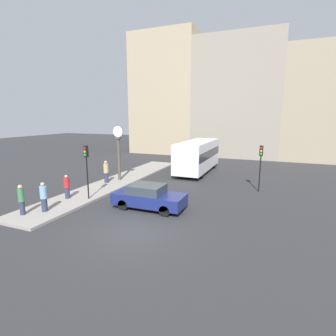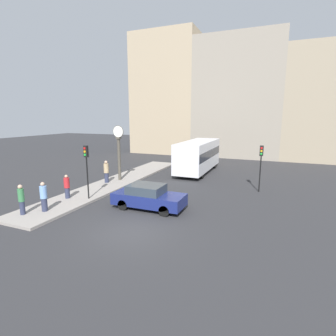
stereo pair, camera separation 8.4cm
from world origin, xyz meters
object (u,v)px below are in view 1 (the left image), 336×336
at_px(pedestrian_tan_coat, 106,172).
at_px(pedestrian_red_top, 67,187).
at_px(bus_distant, 198,155).
at_px(traffic_light_far, 261,159).
at_px(pedestrian_green_hoodie, 21,200).
at_px(pedestrian_blue_stripe, 44,197).
at_px(street_clock, 119,151).
at_px(sedan_car, 149,197).
at_px(traffic_light_near, 86,161).

xyz_separation_m(pedestrian_tan_coat, pedestrian_red_top, (0.10, -4.59, -0.12)).
bearing_deg(bus_distant, traffic_light_far, -39.64).
height_order(pedestrian_tan_coat, pedestrian_red_top, pedestrian_tan_coat).
bearing_deg(bus_distant, pedestrian_tan_coat, -126.41).
relative_size(pedestrian_tan_coat, pedestrian_green_hoodie, 1.07).
distance_m(pedestrian_blue_stripe, pedestrian_red_top, 2.50).
bearing_deg(street_clock, pedestrian_blue_stripe, -88.76).
bearing_deg(pedestrian_green_hoodie, pedestrian_blue_stripe, 50.58).
height_order(bus_distant, pedestrian_green_hoodie, bus_distant).
height_order(traffic_light_far, pedestrian_blue_stripe, traffic_light_far).
xyz_separation_m(sedan_car, traffic_light_far, (6.04, 6.46, 1.76)).
xyz_separation_m(traffic_light_far, pedestrian_tan_coat, (-11.90, -2.50, -1.44)).
height_order(pedestrian_green_hoodie, pedestrian_red_top, pedestrian_green_hoodie).
bearing_deg(sedan_car, bus_distant, 91.02).
bearing_deg(pedestrian_green_hoodie, street_clock, 86.63).
relative_size(pedestrian_tan_coat, pedestrian_red_top, 1.14).
height_order(sedan_car, pedestrian_red_top, pedestrian_red_top).
relative_size(bus_distant, pedestrian_blue_stripe, 4.81).
relative_size(sedan_car, street_clock, 0.94).
height_order(bus_distant, traffic_light_far, traffic_light_far).
distance_m(bus_distant, pedestrian_tan_coat, 9.57).
height_order(street_clock, pedestrian_blue_stripe, street_clock).
distance_m(traffic_light_near, pedestrian_blue_stripe, 3.46).
height_order(sedan_car, pedestrian_tan_coat, pedestrian_tan_coat).
distance_m(sedan_car, street_clock, 7.69).
xyz_separation_m(traffic_light_far, pedestrian_blue_stripe, (-11.23, -9.53, -1.49)).
bearing_deg(pedestrian_red_top, street_clock, 86.13).
bearing_deg(bus_distant, pedestrian_blue_stripe, -108.74).
xyz_separation_m(traffic_light_far, street_clock, (-11.41, -1.28, 0.13)).
distance_m(street_clock, pedestrian_red_top, 6.06).
relative_size(traffic_light_far, pedestrian_red_top, 2.17).
height_order(traffic_light_near, pedestrian_blue_stripe, traffic_light_near).
bearing_deg(sedan_car, pedestrian_tan_coat, 146.05).
height_order(pedestrian_blue_stripe, pedestrian_green_hoodie, pedestrian_blue_stripe).
height_order(street_clock, pedestrian_tan_coat, street_clock).
distance_m(bus_distant, pedestrian_green_hoodie, 16.60).
relative_size(traffic_light_far, pedestrian_green_hoodie, 2.03).
xyz_separation_m(sedan_car, street_clock, (-5.37, 5.17, 1.89)).
bearing_deg(pedestrian_blue_stripe, traffic_light_near, 74.76).
distance_m(bus_distant, street_clock, 8.31).
distance_m(traffic_light_far, pedestrian_tan_coat, 12.25).
height_order(sedan_car, street_clock, street_clock).
bearing_deg(bus_distant, traffic_light_near, -109.58).
relative_size(street_clock, pedestrian_red_top, 2.91).
bearing_deg(traffic_light_far, street_clock, -173.58).
relative_size(traffic_light_far, street_clock, 0.75).
bearing_deg(pedestrian_red_top, pedestrian_green_hoodie, -92.49).
bearing_deg(pedestrian_blue_stripe, bus_distant, 71.26).
relative_size(traffic_light_far, pedestrian_blue_stripe, 2.02).
bearing_deg(pedestrian_tan_coat, pedestrian_blue_stripe, -84.51).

